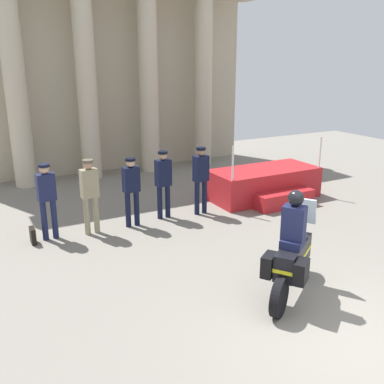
% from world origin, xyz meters
% --- Properties ---
extents(ground_plane, '(28.00, 28.00, 0.00)m').
position_xyz_m(ground_plane, '(0.00, 0.00, 0.00)').
color(ground_plane, gray).
extents(colonnade_backdrop, '(10.32, 1.50, 6.80)m').
position_xyz_m(colonnade_backdrop, '(0.18, 11.02, 3.61)').
color(colonnade_backdrop, '#B6AB91').
rests_on(colonnade_backdrop, ground_plane).
extents(reviewing_stand, '(3.15, 1.90, 1.77)m').
position_xyz_m(reviewing_stand, '(2.86, 5.85, 0.42)').
color(reviewing_stand, '#B21E23').
rests_on(reviewing_stand, ground_plane).
extents(officer_in_row_0, '(0.40, 0.25, 1.73)m').
position_xyz_m(officer_in_row_0, '(-3.20, 5.73, 1.02)').
color(officer_in_row_0, '#191E42').
rests_on(officer_in_row_0, ground_plane).
extents(officer_in_row_1, '(0.40, 0.25, 1.75)m').
position_xyz_m(officer_in_row_1, '(-2.29, 5.60, 1.03)').
color(officer_in_row_1, gray).
rests_on(officer_in_row_1, ground_plane).
extents(officer_in_row_2, '(0.40, 0.25, 1.68)m').
position_xyz_m(officer_in_row_2, '(-1.29, 5.60, 0.99)').
color(officer_in_row_2, black).
rests_on(officer_in_row_2, ground_plane).
extents(officer_in_row_3, '(0.40, 0.25, 1.73)m').
position_xyz_m(officer_in_row_3, '(-0.39, 5.76, 1.02)').
color(officer_in_row_3, black).
rests_on(officer_in_row_3, ground_plane).
extents(officer_in_row_4, '(0.40, 0.25, 1.76)m').
position_xyz_m(officer_in_row_4, '(0.59, 5.60, 1.04)').
color(officer_in_row_4, black).
rests_on(officer_in_row_4, ground_plane).
extents(motorcycle_with_rider, '(1.79, 1.31, 1.90)m').
position_xyz_m(motorcycle_with_rider, '(-0.10, 1.26, 0.79)').
color(motorcycle_with_rider, black).
rests_on(motorcycle_with_rider, ground_plane).
extents(briefcase_on_ground, '(0.10, 0.32, 0.36)m').
position_xyz_m(briefcase_on_ground, '(-3.59, 5.65, 0.18)').
color(briefcase_on_ground, black).
rests_on(briefcase_on_ground, ground_plane).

